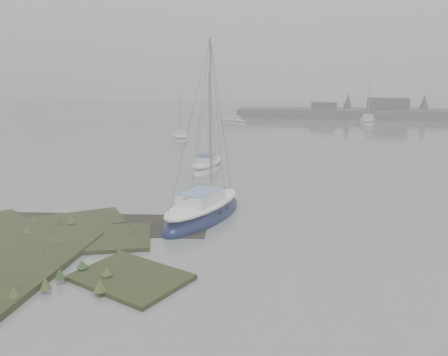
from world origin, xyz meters
TOP-DOWN VIEW (x-y plane):
  - ground at (0.00, 30.00)m, footprint 160.00×160.00m
  - far_shoreline at (26.84, 61.90)m, footprint 60.00×8.00m
  - sailboat_main at (1.50, 6.06)m, footprint 3.79×6.54m
  - sailboat_white at (-0.47, 16.67)m, footprint 2.06×5.33m
  - sailboat_far_a at (-6.27, 31.13)m, footprint 3.10×5.18m
  - sailboat_far_b at (15.52, 50.99)m, footprint 2.90×6.53m
  - sailboat_far_c at (-3.14, 48.03)m, footprint 5.30×4.81m

SIDE VIEW (x-z plane):
  - ground at x=0.00m, z-range 0.00..0.00m
  - sailboat_far_a at x=-6.27m, z-range -3.26..3.69m
  - sailboat_white at x=-0.47m, z-range -3.46..3.92m
  - sailboat_far_c at x=-3.14m, z-range -3.58..4.05m
  - sailboat_main at x=1.50m, z-range -4.11..4.65m
  - sailboat_far_b at x=15.52m, z-range -4.17..4.73m
  - far_shoreline at x=26.84m, z-range -1.22..2.93m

